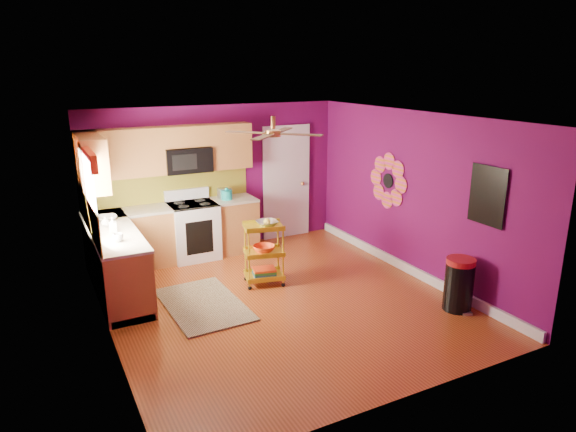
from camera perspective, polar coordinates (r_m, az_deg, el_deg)
ground at (r=7.20m, az=-0.80°, el=-9.33°), size 5.00×5.00×0.00m
room_envelope at (r=6.67m, az=-0.65°, el=3.46°), size 4.54×5.04×2.52m
lower_cabinets at (r=8.23m, az=-15.01°, el=-3.29°), size 2.81×2.31×0.94m
electric_range at (r=8.73m, az=-10.47°, el=-1.54°), size 0.76×0.66×1.13m
upper_cabinetry at (r=8.26m, az=-15.55°, el=6.54°), size 2.80×2.30×1.26m
left_window at (r=7.03m, az=-21.33°, el=3.88°), size 0.08×1.35×1.08m
panel_door at (r=9.54m, az=-0.20°, el=3.63°), size 0.95×0.11×2.15m
right_wall_art at (r=7.68m, az=15.39°, el=3.14°), size 0.04×2.74×1.04m
ceiling_fan at (r=6.72m, az=-1.65°, el=9.25°), size 1.01×1.01×0.26m
shag_rug at (r=7.15m, az=-9.40°, el=-9.65°), size 1.01×1.60×0.02m
rolling_cart at (r=7.53m, az=-2.63°, el=-3.88°), size 0.64×0.53×1.01m
trash_can at (r=7.17m, az=18.45°, el=-7.21°), size 0.47×0.47×0.72m
teal_kettle at (r=8.76m, az=-6.82°, el=2.36°), size 0.18×0.18×0.21m
toaster at (r=8.84m, az=-7.05°, el=2.52°), size 0.22×0.15×0.18m
soap_bottle_a at (r=7.38m, az=-18.90°, el=-0.91°), size 0.09×0.09×0.20m
soap_bottle_b at (r=7.67m, az=-19.61°, el=-0.56°), size 0.12×0.12×0.15m
counter_dish at (r=7.97m, az=-19.46°, el=-0.23°), size 0.28×0.28×0.07m
counter_cup at (r=6.97m, az=-18.36°, el=-2.30°), size 0.13×0.13×0.10m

